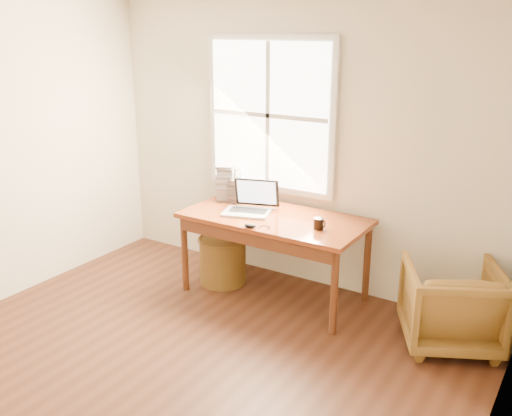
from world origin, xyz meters
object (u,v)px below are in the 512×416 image
(desk, at_px, (274,218))
(wicker_stool, at_px, (223,261))
(coffee_mug, at_px, (319,224))
(cd_stack_a, at_px, (231,182))
(armchair, at_px, (451,305))
(laptop, at_px, (246,199))

(desk, height_order, wicker_stool, desk)
(coffee_mug, bearing_deg, desk, 163.09)
(cd_stack_a, bearing_deg, armchair, -7.10)
(desk, xyz_separation_m, coffee_mug, (0.46, -0.09, 0.07))
(laptop, bearing_deg, desk, -1.31)
(armchair, distance_m, coffee_mug, 1.19)
(coffee_mug, bearing_deg, laptop, 172.48)
(armchair, height_order, laptop, laptop)
(desk, bearing_deg, armchair, 0.00)
(coffee_mug, relative_size, cd_stack_a, 0.31)
(armchair, relative_size, coffee_mug, 7.62)
(wicker_stool, height_order, laptop, laptop)
(laptop, xyz_separation_m, cd_stack_a, (-0.40, 0.35, 0.01))
(armchair, distance_m, cd_stack_a, 2.28)
(armchair, bearing_deg, laptop, -24.35)
(desk, distance_m, armchair, 1.60)
(coffee_mug, bearing_deg, cd_stack_a, 155.59)
(desk, height_order, coffee_mug, coffee_mug)
(desk, relative_size, coffee_mug, 17.28)
(desk, xyz_separation_m, cd_stack_a, (-0.64, 0.27, 0.17))
(desk, relative_size, laptop, 4.13)
(wicker_stool, bearing_deg, desk, 2.41)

